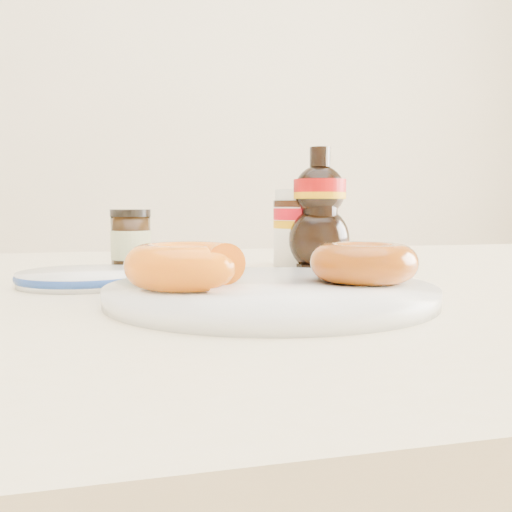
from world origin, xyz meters
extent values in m
cube|color=white|center=(0.00, 1.75, 1.30)|extent=(3.50, 0.10, 2.60)
cube|color=#F5E2BA|center=(0.00, 0.10, 0.73)|extent=(1.40, 0.90, 0.04)
cylinder|color=#C6B28C|center=(0.62, 0.47, 0.35)|extent=(0.06, 0.06, 0.71)
cylinder|color=white|center=(-0.04, -0.04, 0.76)|extent=(0.29, 0.29, 0.01)
torus|color=white|center=(-0.04, -0.04, 0.76)|extent=(0.28, 0.28, 0.01)
torus|color=#F64D0E|center=(-0.11, -0.04, 0.78)|extent=(0.12, 0.12, 0.04)
torus|color=#8C3809|center=(0.05, -0.04, 0.78)|extent=(0.13, 0.13, 0.03)
cylinder|color=white|center=(0.08, 0.23, 0.79)|extent=(0.07, 0.07, 0.09)
cylinder|color=#9B0511|center=(0.08, 0.23, 0.82)|extent=(0.07, 0.07, 0.02)
cylinder|color=#D89905|center=(0.08, 0.23, 0.81)|extent=(0.07, 0.07, 0.01)
cylinder|color=black|center=(0.08, 0.23, 0.84)|extent=(0.07, 0.07, 0.01)
cylinder|color=white|center=(0.08, 0.23, 0.85)|extent=(0.07, 0.07, 0.02)
cylinder|color=black|center=(-0.15, 0.19, 0.79)|extent=(0.05, 0.05, 0.07)
cylinder|color=beige|center=(-0.15, 0.19, 0.79)|extent=(0.05, 0.05, 0.04)
cylinder|color=black|center=(-0.15, 0.19, 0.82)|extent=(0.05, 0.05, 0.01)
cylinder|color=white|center=(-0.20, 0.10, 0.76)|extent=(0.14, 0.14, 0.01)
torus|color=navy|center=(-0.20, 0.10, 0.76)|extent=(0.14, 0.14, 0.01)
camera|label=1|loc=(-0.17, -0.52, 0.83)|focal=40.00mm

